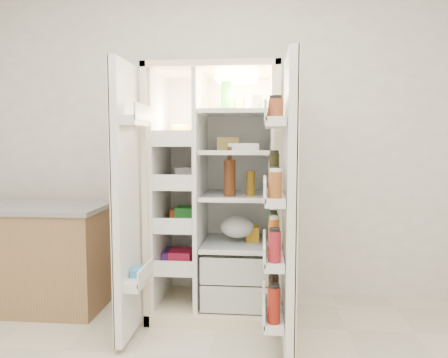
{
  "coord_description": "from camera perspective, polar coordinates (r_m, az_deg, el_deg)",
  "views": [
    {
      "loc": [
        0.32,
        -1.5,
        1.28
      ],
      "look_at": [
        0.06,
        1.25,
        1.03
      ],
      "focal_mm": 34.0,
      "sensor_mm": 36.0,
      "label": 1
    }
  ],
  "objects": [
    {
      "name": "fridge_door",
      "position": [
        2.49,
        8.28,
        -4.23
      ],
      "size": [
        0.17,
        0.58,
        1.72
      ],
      "color": "white",
      "rests_on": "floor"
    },
    {
      "name": "refrigerator",
      "position": [
        3.21,
        -0.7,
        -4.46
      ],
      "size": [
        0.92,
        0.7,
        1.8
      ],
      "color": "beige",
      "rests_on": "floor"
    },
    {
      "name": "kitchen_counter",
      "position": [
        3.6,
        -24.09,
        -9.48
      ],
      "size": [
        1.09,
        0.58,
        0.79
      ],
      "color": "olive",
      "rests_on": "floor"
    },
    {
      "name": "freezer_door",
      "position": [
        2.71,
        -12.99,
        -3.18
      ],
      "size": [
        0.15,
        0.4,
        1.72
      ],
      "color": "white",
      "rests_on": "floor"
    },
    {
      "name": "wall_back",
      "position": [
        3.51,
        0.17,
        6.31
      ],
      "size": [
        4.0,
        0.02,
        2.7
      ],
      "primitive_type": "cube",
      "color": "white",
      "rests_on": "floor"
    }
  ]
}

